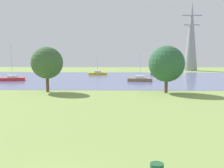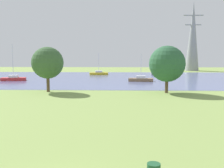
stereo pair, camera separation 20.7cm
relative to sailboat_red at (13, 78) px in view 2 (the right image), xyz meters
name	(u,v)px [view 2 (the right image)]	position (x,y,z in m)	size (l,w,h in m)	color
ground_plane	(100,100)	(19.30, -21.78, -0.47)	(160.00, 160.00, 0.00)	#7F994C
water_surface	(110,78)	(19.30, 6.22, -0.46)	(140.00, 40.00, 0.02)	slate
sailboat_red	(13,78)	(0.00, 0.00, 0.00)	(5.01, 2.45, 7.35)	red
sailboat_gray	(160,73)	(31.74, 16.52, -0.02)	(4.92, 1.94, 5.17)	gray
sailboat_brown	(141,79)	(25.58, -0.47, -0.02)	(4.93, 2.00, 5.45)	brown
sailboat_yellow	(99,73)	(15.84, 16.14, -0.02)	(4.96, 2.13, 5.59)	yellow
tree_east_far	(48,63)	(11.45, -15.59, 3.62)	(4.46, 4.46, 6.33)	brown
tree_west_far	(167,64)	(28.01, -15.99, 3.51)	(4.93, 4.93, 6.46)	brown
electricity_pylon	(193,36)	(44.79, 35.38, 10.66)	(6.40, 4.40, 22.24)	gray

